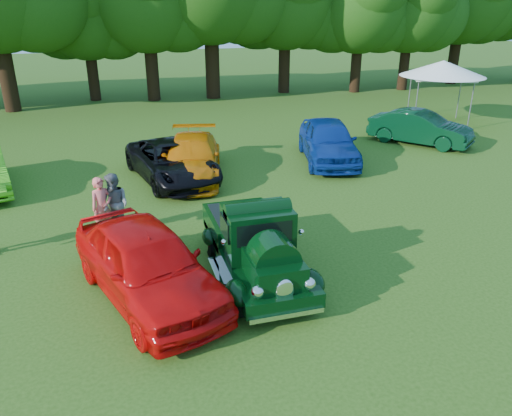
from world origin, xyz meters
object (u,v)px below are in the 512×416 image
object	(u,v)px
back_car_orange	(192,158)
spectator_grey	(115,204)
canopy_tent	(443,69)
back_car_blue	(328,141)
back_car_green	(420,128)
red_convertible	(147,263)
spectator_pink	(102,207)
hero_pickup	(255,245)
back_car_black	(172,161)

from	to	relation	value
back_car_orange	spectator_grey	size ratio (longest dim) A/B	2.89
canopy_tent	back_car_blue	bearing A→B (deg)	-150.73
back_car_green	canopy_tent	world-z (taller)	canopy_tent
red_convertible	spectator_pink	distance (m)	3.70
hero_pickup	spectator_pink	xyz separation A→B (m)	(-3.48, 3.28, 0.07)
spectator_grey	back_car_blue	bearing A→B (deg)	70.86
red_convertible	back_car_black	world-z (taller)	red_convertible
hero_pickup	back_car_orange	size ratio (longest dim) A/B	0.91
back_car_black	back_car_blue	distance (m)	6.48
spectator_grey	canopy_tent	distance (m)	19.60
red_convertible	back_car_black	distance (m)	7.94
red_convertible	spectator_grey	bearing A→B (deg)	80.11
back_car_green	spectator_pink	size ratio (longest dim) A/B	2.66
red_convertible	back_car_green	distance (m)	16.29
back_car_orange	spectator_grey	distance (m)	5.18
back_car_black	canopy_tent	bearing A→B (deg)	7.51
back_car_green	spectator_grey	size ratio (longest dim) A/B	2.59
hero_pickup	red_convertible	distance (m)	2.58
red_convertible	back_car_orange	bearing A→B (deg)	54.85
back_car_orange	back_car_green	distance (m)	10.98
red_convertible	spectator_pink	xyz separation A→B (m)	(-0.92, 3.58, 0.01)
red_convertible	spectator_pink	world-z (taller)	spectator_pink
hero_pickup	spectator_pink	distance (m)	4.78
hero_pickup	back_car_blue	distance (m)	9.70
back_car_orange	back_car_green	xyz separation A→B (m)	(10.85, 1.68, 0.01)
hero_pickup	back_car_black	distance (m)	7.55
back_car_blue	spectator_grey	size ratio (longest dim) A/B	2.84
back_car_orange	spectator_grey	xyz separation A→B (m)	(-2.88, -4.30, 0.14)
spectator_grey	red_convertible	bearing A→B (deg)	-38.80
spectator_pink	canopy_tent	distance (m)	19.93
back_car_green	spectator_grey	distance (m)	14.98
back_car_black	canopy_tent	distance (m)	15.98
back_car_blue	canopy_tent	distance (m)	9.92
spectator_pink	canopy_tent	world-z (taller)	canopy_tent
red_convertible	back_car_orange	world-z (taller)	red_convertible
back_car_black	back_car_green	size ratio (longest dim) A/B	1.11
back_car_black	spectator_grey	xyz separation A→B (m)	(-2.13, -4.16, 0.18)
back_car_blue	canopy_tent	bearing A→B (deg)	42.99
spectator_pink	back_car_blue	bearing A→B (deg)	1.90
hero_pickup	back_car_green	bearing A→B (deg)	41.26
back_car_blue	spectator_pink	bearing A→B (deg)	-138.28
back_car_blue	spectator_pink	size ratio (longest dim) A/B	2.91
back_car_orange	back_car_green	world-z (taller)	back_car_green
red_convertible	canopy_tent	world-z (taller)	canopy_tent
hero_pickup	back_car_black	size ratio (longest dim) A/B	0.91
red_convertible	back_car_blue	bearing A→B (deg)	27.18
spectator_grey	spectator_pink	bearing A→B (deg)	-130.17
back_car_blue	back_car_green	distance (m)	5.30
hero_pickup	red_convertible	size ratio (longest dim) A/B	0.93
back_car_green	canopy_tent	xyz separation A→B (m)	(3.33, 3.48, 2.09)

